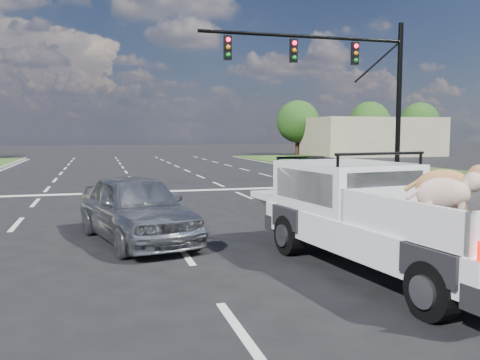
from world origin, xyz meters
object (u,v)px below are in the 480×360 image
(traffic_signal, at_px, (350,74))
(silver_sedan, at_px, (136,208))
(black_coupe, at_px, (328,183))
(pickup_truck, at_px, (381,216))

(traffic_signal, distance_m, silver_sedan, 13.98)
(traffic_signal, xyz_separation_m, black_coupe, (-3.76, -5.90, -3.98))
(silver_sedan, xyz_separation_m, black_coupe, (5.96, 3.30, 0.04))
(pickup_truck, relative_size, silver_sedan, 1.31)
(black_coupe, bearing_deg, traffic_signal, 60.23)
(silver_sedan, bearing_deg, pickup_truck, -57.28)
(pickup_truck, bearing_deg, black_coupe, 63.96)
(traffic_signal, distance_m, black_coupe, 8.05)
(traffic_signal, relative_size, black_coupe, 1.78)
(traffic_signal, xyz_separation_m, silver_sedan, (-9.72, -9.20, -4.02))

